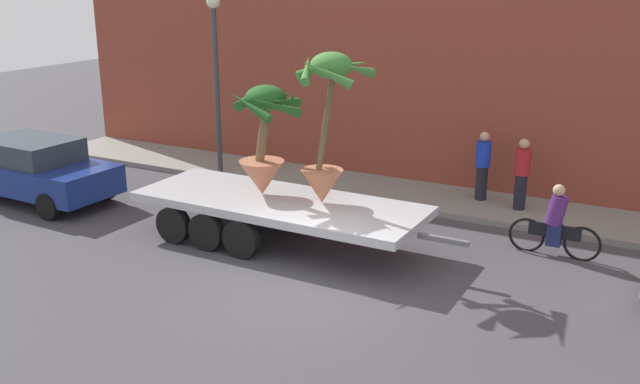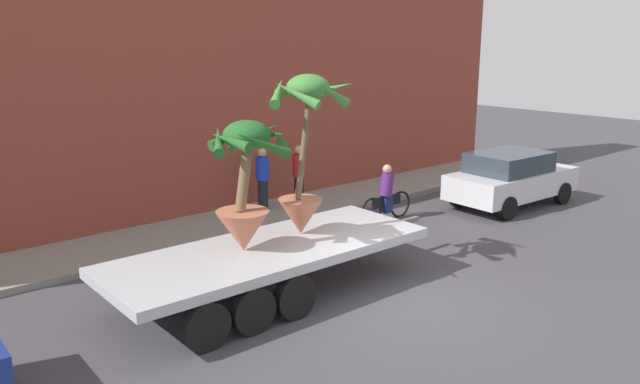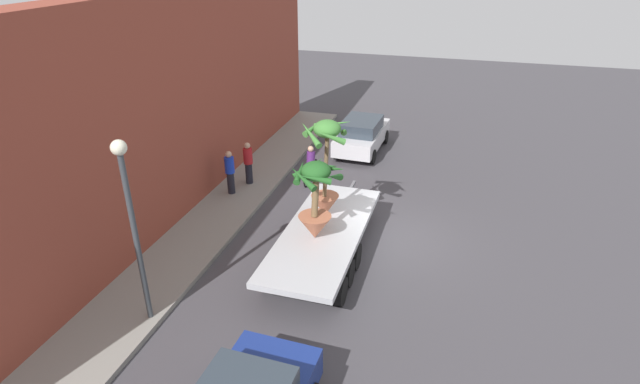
# 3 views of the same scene
# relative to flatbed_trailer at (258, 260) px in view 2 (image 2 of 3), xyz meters

# --- Properties ---
(ground_plane) EXTENTS (60.00, 60.00, 0.00)m
(ground_plane) POSITION_rel_flatbed_trailer_xyz_m (1.98, -1.83, -0.77)
(ground_plane) COLOR #423F44
(sidewalk) EXTENTS (24.00, 2.20, 0.15)m
(sidewalk) POSITION_rel_flatbed_trailer_xyz_m (1.98, 4.27, -0.69)
(sidewalk) COLOR gray
(sidewalk) RESTS_ON ground
(building_facade) EXTENTS (24.00, 1.20, 7.53)m
(building_facade) POSITION_rel_flatbed_trailer_xyz_m (1.98, 5.97, 3.00)
(building_facade) COLOR brown
(building_facade) RESTS_ON ground
(flatbed_trailer) EXTENTS (7.23, 2.36, 0.98)m
(flatbed_trailer) POSITION_rel_flatbed_trailer_xyz_m (0.00, 0.00, 0.00)
(flatbed_trailer) COLOR #B7BABF
(flatbed_trailer) RESTS_ON ground
(potted_palm_rear) EXTENTS (1.57, 1.63, 3.10)m
(potted_palm_rear) POSITION_rel_flatbed_trailer_xyz_m (1.28, 0.22, 1.82)
(potted_palm_rear) COLOR #B26647
(potted_palm_rear) RESTS_ON flatbed_trailer
(potted_palm_middle) EXTENTS (1.65, 1.66, 2.36)m
(potted_palm_middle) POSITION_rel_flatbed_trailer_xyz_m (-0.15, 0.12, 1.41)
(potted_palm_middle) COLOR #B26647
(potted_palm_middle) RESTS_ON flatbed_trailer
(cyclist) EXTENTS (1.84, 0.34, 1.54)m
(cyclist) POSITION_rel_flatbed_trailer_xyz_m (5.54, 2.05, -0.10)
(cyclist) COLOR black
(cyclist) RESTS_ON ground
(parked_car) EXTENTS (4.16, 2.00, 1.58)m
(parked_car) POSITION_rel_flatbed_trailer_xyz_m (9.34, 0.76, 0.06)
(parked_car) COLOR silver
(parked_car) RESTS_ON ground
(pedestrian_near_gate) EXTENTS (0.36, 0.36, 1.71)m
(pedestrian_near_gate) POSITION_rel_flatbed_trailer_xyz_m (4.33, 4.25, 0.27)
(pedestrian_near_gate) COLOR black
(pedestrian_near_gate) RESTS_ON sidewalk
(pedestrian_far_left) EXTENTS (0.36, 0.36, 1.71)m
(pedestrian_far_left) POSITION_rel_flatbed_trailer_xyz_m (3.31, 4.55, 0.27)
(pedestrian_far_left) COLOR black
(pedestrian_far_left) RESTS_ON sidewalk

